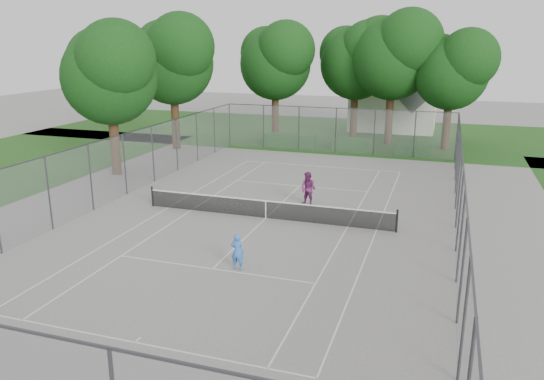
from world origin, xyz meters
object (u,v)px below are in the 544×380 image
(house, at_px, (395,89))
(woman_player, at_px, (308,189))
(tennis_net, at_px, (266,209))
(girl_player, at_px, (237,252))

(house, bearing_deg, woman_player, -93.46)
(house, distance_m, woman_player, 27.36)
(tennis_net, relative_size, woman_player, 7.05)
(house, xyz_separation_m, girl_player, (-2.15, -36.03, -3.26))
(tennis_net, bearing_deg, house, 84.08)
(tennis_net, bearing_deg, girl_player, -81.22)
(woman_player, bearing_deg, girl_player, -77.77)
(tennis_net, xyz_separation_m, girl_player, (0.95, -6.13, 0.23))
(tennis_net, relative_size, house, 1.29)
(house, height_order, girl_player, house)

